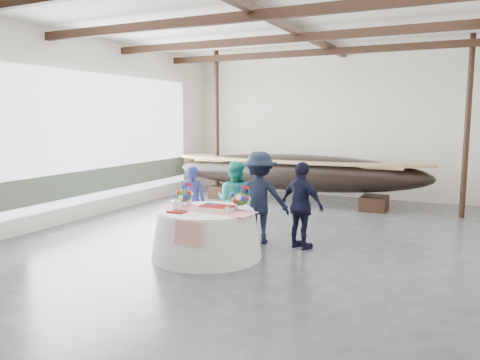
% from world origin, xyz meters
% --- Properties ---
extents(floor, '(10.00, 12.00, 0.01)m').
position_xyz_m(floor, '(0.00, 0.00, 0.00)').
color(floor, '#3D3D42').
rests_on(floor, ground).
extents(wall_back, '(10.00, 0.02, 4.50)m').
position_xyz_m(wall_back, '(0.00, 6.00, 2.25)').
color(wall_back, silver).
rests_on(wall_back, ground).
extents(wall_front, '(10.00, 0.02, 4.50)m').
position_xyz_m(wall_front, '(0.00, -6.00, 2.25)').
color(wall_front, silver).
rests_on(wall_front, ground).
extents(wall_left, '(0.02, 12.00, 4.50)m').
position_xyz_m(wall_left, '(-5.00, 0.00, 2.25)').
color(wall_left, silver).
rests_on(wall_left, ground).
extents(ceiling, '(10.00, 12.00, 0.01)m').
position_xyz_m(ceiling, '(0.00, 0.00, 4.50)').
color(ceiling, white).
rests_on(ceiling, wall_back).
extents(pavilion_structure, '(9.80, 11.76, 4.50)m').
position_xyz_m(pavilion_structure, '(0.00, 0.74, 4.00)').
color(pavilion_structure, black).
rests_on(pavilion_structure, ground).
extents(open_bay, '(0.03, 7.00, 3.20)m').
position_xyz_m(open_bay, '(-4.95, 1.00, 1.83)').
color(open_bay, silver).
rests_on(open_bay, ground).
extents(longboat_display, '(7.67, 1.53, 1.44)m').
position_xyz_m(longboat_display, '(-0.96, 4.17, 0.92)').
color(longboat_display, black).
rests_on(longboat_display, ground).
extents(banquet_table, '(2.00, 2.00, 0.86)m').
position_xyz_m(banquet_table, '(-0.66, -1.48, 0.43)').
color(banquet_table, silver).
rests_on(banquet_table, ground).
extents(tabletop_items, '(1.89, 0.95, 0.40)m').
position_xyz_m(tabletop_items, '(-0.69, -1.35, 1.00)').
color(tabletop_items, red).
rests_on(tabletop_items, banquet_table).
extents(guest_woman_blue, '(0.60, 0.46, 1.50)m').
position_xyz_m(guest_woman_blue, '(-1.64, -0.34, 0.75)').
color(guest_woman_blue, navy).
rests_on(guest_woman_blue, ground).
extents(guest_woman_teal, '(0.79, 0.62, 1.63)m').
position_xyz_m(guest_woman_teal, '(-0.73, -0.18, 0.81)').
color(guest_woman_teal, '#22B39B').
rests_on(guest_woman_teal, ground).
extents(guest_man_left, '(1.32, 0.94, 1.84)m').
position_xyz_m(guest_man_left, '(-0.17, -0.21, 0.92)').
color(guest_man_left, black).
rests_on(guest_man_left, ground).
extents(guest_man_right, '(1.06, 0.74, 1.68)m').
position_xyz_m(guest_man_right, '(0.73, -0.26, 0.84)').
color(guest_man_right, black).
rests_on(guest_man_right, ground).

